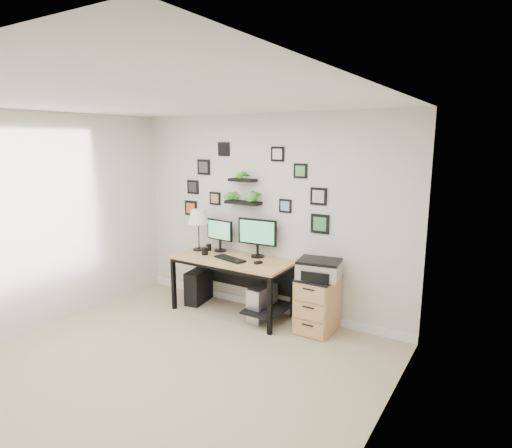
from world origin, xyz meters
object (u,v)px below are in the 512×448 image
Objects in this scene: printer at (319,269)px; table_lamp at (198,218)px; monitor_left at (220,233)px; file_cabinet at (317,304)px; monitor_right at (257,235)px; pc_tower_black at (199,286)px; pc_tower_grey at (262,303)px; mug at (205,251)px; desk at (236,267)px.

table_lamp is at bearing 178.71° from printer.
monitor_left is 1.56m from printer.
monitor_left is at bearing 175.44° from file_cabinet.
monitor_right is 1.22m from pc_tower_black.
monitor_right is at bearing 133.82° from pc_tower_grey.
mug is at bearing -175.33° from file_cabinet.
desk is at bearing -136.99° from monitor_right.
printer is at bearing -9.49° from pc_tower_black.
monitor_right is at bearing 22.27° from mug.
desk is 0.52m from monitor_right.
printer is at bearing -5.05° from monitor_left.
desk is at bearing -7.18° from table_lamp.
file_cabinet is (1.82, -0.03, -0.88)m from table_lamp.
pc_tower_black is (-0.67, 0.05, -0.39)m from desk.
desk is 2.78× the size of table_lamp.
pc_tower_black is 0.69× the size of file_cabinet.
monitor_right is (0.60, 0.02, 0.04)m from monitor_left.
monitor_left is 0.83× the size of printer.
table_lamp is 0.86× the size of file_cabinet.
pc_tower_grey is (0.20, -0.20, -0.83)m from monitor_right.
mug is (-0.07, -0.25, -0.21)m from monitor_left.
table_lamp reaches higher than monitor_left.
pc_tower_grey is 0.94m from printer.
printer is at bearing -42.27° from file_cabinet.
monitor_right is at bearing 1.82° from monitor_left.
mug is 0.19× the size of printer.
mug is 1.61m from printer.
pc_tower_grey is 0.75m from file_cabinet.
file_cabinet is at bearing -0.85° from table_lamp.
printer is at bearing 4.11° from mug.
desk is at bearing -177.85° from printer.
monitor_left is at bearing 15.61° from pc_tower_black.
pc_tower_black is 0.87× the size of printer.
table_lamp reaches higher than monitor_right.
printer is (1.83, -0.00, 0.55)m from pc_tower_black.
monitor_right reaches higher than monitor_left.
mug is (-0.66, -0.27, -0.25)m from monitor_right.
pc_tower_black is (-0.29, -0.13, -0.78)m from monitor_left.
monitor_right is 1.18× the size of pc_tower_black.
table_lamp is at bearing 172.82° from desk.
printer is (0.75, 0.05, 0.56)m from pc_tower_grey.
printer reaches higher than pc_tower_black.
printer is at bearing -9.32° from monitor_right.
table_lamp is 1.24× the size of pc_tower_black.
mug reaches higher than desk.
file_cabinet is 1.25× the size of printer.
pc_tower_black is at bearing -83.86° from table_lamp.
pc_tower_black is 1.82m from file_cabinet.
monitor_right is 0.96× the size of table_lamp.
monitor_left is 0.77× the size of table_lamp.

